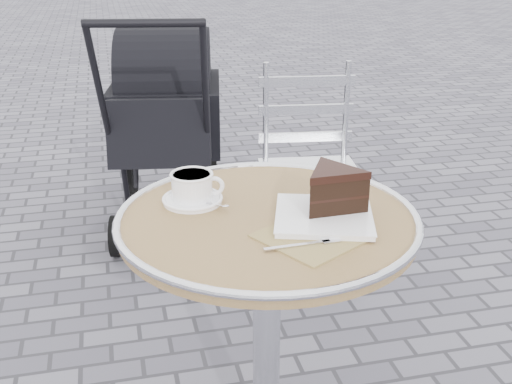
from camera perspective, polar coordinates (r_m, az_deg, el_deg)
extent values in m
cylinder|color=silver|center=(1.70, 0.94, -13.46)|extent=(0.07, 0.07, 0.67)
cylinder|color=tan|center=(1.52, 1.02, -2.73)|extent=(0.70, 0.70, 0.03)
torus|color=silver|center=(1.51, 1.03, -2.21)|extent=(0.72, 0.72, 0.02)
cylinder|color=white|center=(1.59, -5.66, -0.73)|extent=(0.15, 0.15, 0.01)
cylinder|color=white|center=(1.58, -5.71, 0.51)|extent=(0.12, 0.12, 0.06)
torus|color=white|center=(1.58, -3.74, 0.54)|extent=(0.05, 0.02, 0.05)
cylinder|color=beige|center=(1.57, -5.76, 1.49)|extent=(0.09, 0.09, 0.01)
cube|color=#90764F|center=(1.42, 4.91, -3.98)|extent=(0.27, 0.27, 0.00)
cube|color=white|center=(1.49, 6.04, -2.21)|extent=(0.27, 0.27, 0.01)
cylinder|color=silver|center=(2.47, 1.67, -5.00)|extent=(0.02, 0.02, 0.44)
cylinder|color=silver|center=(2.53, 9.16, -4.60)|extent=(0.02, 0.02, 0.44)
cylinder|color=silver|center=(2.76, 0.82, -1.82)|extent=(0.02, 0.02, 0.44)
cylinder|color=silver|center=(2.82, 7.53, -1.54)|extent=(0.02, 0.02, 0.44)
cube|color=silver|center=(2.55, 4.96, 1.47)|extent=(0.44, 0.44, 0.02)
cube|color=black|center=(3.02, -8.13, 5.65)|extent=(0.54, 0.75, 0.41)
cylinder|color=black|center=(2.36, -9.94, 14.57)|extent=(0.43, 0.11, 0.03)
cylinder|color=black|center=(2.91, -12.39, -3.85)|extent=(0.07, 0.19, 0.18)
cylinder|color=black|center=(2.87, -3.86, -3.72)|extent=(0.07, 0.19, 0.18)
cylinder|color=black|center=(3.44, -10.99, 1.49)|extent=(0.09, 0.29, 0.29)
cylinder|color=black|center=(3.41, -3.81, 1.66)|extent=(0.09, 0.29, 0.29)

